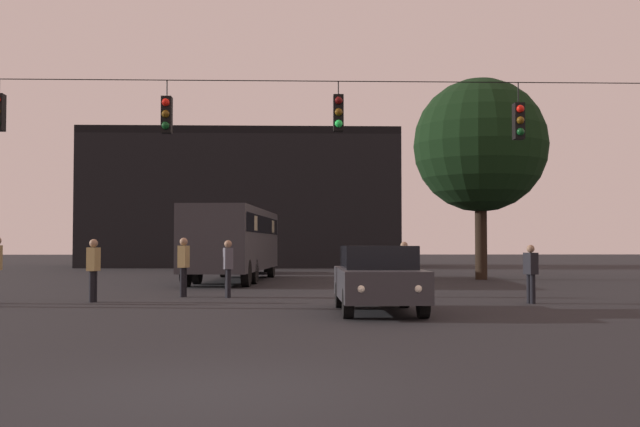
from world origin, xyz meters
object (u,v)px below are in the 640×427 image
at_px(pedestrian_crossing_left, 184,263).
at_px(pedestrian_near_bus, 404,266).
at_px(tree_left_silhouette, 480,146).
at_px(car_far_left, 253,258).
at_px(pedestrian_trailing, 93,266).
at_px(pedestrian_crossing_right, 228,265).
at_px(city_bus, 234,237).
at_px(pedestrian_far_side, 531,271).
at_px(car_near_right, 378,278).

height_order(pedestrian_crossing_left, pedestrian_near_bus, pedestrian_crossing_left).
relative_size(pedestrian_crossing_left, tree_left_silhouette, 0.20).
height_order(car_far_left, pedestrian_near_bus, pedestrian_near_bus).
relative_size(car_far_left, pedestrian_trailing, 2.64).
distance_m(pedestrian_near_bus, tree_left_silhouette, 13.32).
xyz_separation_m(car_far_left, tree_left_silhouette, (10.45, -7.82, 5.13)).
bearing_deg(pedestrian_trailing, pedestrian_crossing_right, 25.35).
bearing_deg(city_bus, pedestrian_far_side, -54.98).
bearing_deg(tree_left_silhouette, car_far_left, 143.20).
bearing_deg(pedestrian_crossing_right, pedestrian_near_bus, 1.18).
relative_size(car_near_right, car_far_left, 0.97).
distance_m(car_near_right, pedestrian_crossing_left, 7.52).
bearing_deg(car_far_left, pedestrian_crossing_left, -93.19).
distance_m(pedestrian_crossing_right, pedestrian_trailing, 3.84).
height_order(pedestrian_near_bus, tree_left_silhouette, tree_left_silhouette).
bearing_deg(pedestrian_trailing, pedestrian_far_side, -4.13).
xyz_separation_m(pedestrian_far_side, tree_left_silhouette, (2.01, 13.88, 5.06)).
distance_m(car_near_right, tree_left_silhouette, 18.35).
bearing_deg(city_bus, pedestrian_crossing_left, -94.44).
relative_size(pedestrian_crossing_left, pedestrian_crossing_right, 1.04).
bearing_deg(tree_left_silhouette, pedestrian_crossing_right, -131.72).
distance_m(city_bus, pedestrian_crossing_left, 9.69).
height_order(pedestrian_near_bus, pedestrian_trailing, pedestrian_trailing).
relative_size(car_near_right, tree_left_silhouette, 0.49).
height_order(city_bus, tree_left_silhouette, tree_left_silhouette).
bearing_deg(tree_left_silhouette, car_near_right, -110.98).
relative_size(pedestrian_near_bus, pedestrian_far_side, 1.06).
relative_size(car_near_right, pedestrian_near_bus, 2.66).
distance_m(car_near_right, car_far_left, 24.62).
distance_m(car_near_right, pedestrian_trailing, 8.08).
xyz_separation_m(pedestrian_crossing_right, pedestrian_trailing, (-3.47, -1.64, 0.01)).
distance_m(pedestrian_crossing_left, tree_left_silhouette, 16.67).
distance_m(city_bus, car_far_left, 9.28).
distance_m(pedestrian_far_side, tree_left_silhouette, 14.91).
xyz_separation_m(car_near_right, tree_left_silhouette, (6.31, 16.45, 5.13)).
height_order(pedestrian_crossing_right, pedestrian_far_side, pedestrian_crossing_right).
xyz_separation_m(car_near_right, pedestrian_near_bus, (1.32, 5.17, 0.12)).
height_order(car_near_right, pedestrian_near_bus, pedestrian_near_bus).
height_order(car_near_right, car_far_left, same).
distance_m(car_far_left, pedestrian_near_bus, 19.87).
distance_m(pedestrian_near_bus, pedestrian_trailing, 8.81).
xyz_separation_m(city_bus, pedestrian_far_side, (8.74, -12.48, -1.01)).
xyz_separation_m(car_near_right, car_far_left, (-4.14, 24.27, 0.00)).
bearing_deg(pedestrian_near_bus, car_near_right, -104.33).
height_order(car_near_right, pedestrian_far_side, pedestrian_far_side).
bearing_deg(pedestrian_crossing_left, pedestrian_far_side, -16.74).
bearing_deg(car_near_right, pedestrian_crossing_right, 127.26).
bearing_deg(pedestrian_far_side, pedestrian_crossing_right, 163.06).
distance_m(car_near_right, pedestrian_far_side, 5.01).
xyz_separation_m(pedestrian_crossing_left, tree_left_silhouette, (11.50, 11.02, 4.93)).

